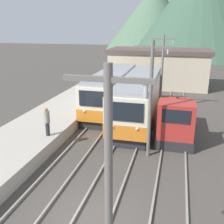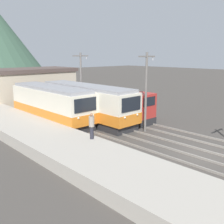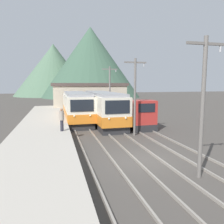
# 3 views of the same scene
# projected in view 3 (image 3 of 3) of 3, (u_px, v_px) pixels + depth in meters

# --- Properties ---
(ground_plane) EXTENTS (200.00, 200.00, 0.00)m
(ground_plane) POSITION_uv_depth(u_px,v_px,m) (143.00, 160.00, 13.28)
(ground_plane) COLOR #47423D
(platform_left) EXTENTS (4.50, 54.00, 0.85)m
(platform_left) POSITION_uv_depth(u_px,v_px,m) (35.00, 162.00, 11.67)
(platform_left) COLOR #ADA599
(platform_left) RESTS_ON ground
(track_left) EXTENTS (1.54, 60.00, 0.14)m
(track_left) POSITION_uv_depth(u_px,v_px,m) (101.00, 163.00, 12.62)
(track_left) COLOR gray
(track_left) RESTS_ON ground
(track_center) EXTENTS (1.54, 60.00, 0.14)m
(track_center) POSITION_uv_depth(u_px,v_px,m) (146.00, 158.00, 13.32)
(track_center) COLOR gray
(track_center) RESTS_ON ground
(track_right) EXTENTS (1.54, 60.00, 0.14)m
(track_right) POSITION_uv_depth(u_px,v_px,m) (189.00, 154.00, 14.07)
(track_right) COLOR gray
(track_right) RESTS_ON ground
(commuter_train_left) EXTENTS (2.84, 11.10, 3.59)m
(commuter_train_left) POSITION_uv_depth(u_px,v_px,m) (77.00, 108.00, 26.28)
(commuter_train_left) COLOR #28282B
(commuter_train_left) RESTS_ON ground
(commuter_train_center) EXTENTS (2.84, 12.24, 3.66)m
(commuter_train_center) POSITION_uv_depth(u_px,v_px,m) (103.00, 109.00, 25.08)
(commuter_train_center) COLOR #28282B
(commuter_train_center) RESTS_ON ground
(shunting_locomotive) EXTENTS (2.40, 5.74, 3.00)m
(shunting_locomotive) POSITION_uv_depth(u_px,v_px,m) (137.00, 116.00, 23.00)
(shunting_locomotive) COLOR #28282B
(shunting_locomotive) RESTS_ON ground
(catenary_mast_near) EXTENTS (2.00, 0.20, 6.78)m
(catenary_mast_near) POSITION_uv_depth(u_px,v_px,m) (203.00, 103.00, 10.33)
(catenary_mast_near) COLOR slate
(catenary_mast_near) RESTS_ON ground
(catenary_mast_mid) EXTENTS (2.00, 0.20, 6.78)m
(catenary_mast_mid) POSITION_uv_depth(u_px,v_px,m) (135.00, 94.00, 19.10)
(catenary_mast_mid) COLOR slate
(catenary_mast_mid) RESTS_ON ground
(catenary_mast_far) EXTENTS (2.00, 0.20, 6.78)m
(catenary_mast_far) POSITION_uv_depth(u_px,v_px,m) (110.00, 91.00, 27.88)
(catenary_mast_far) COLOR slate
(catenary_mast_far) RESTS_ON ground
(person_on_platform) EXTENTS (0.38, 0.38, 1.84)m
(person_on_platform) POSITION_uv_depth(u_px,v_px,m) (62.00, 119.00, 17.32)
(person_on_platform) COLOR #282833
(person_on_platform) RESTS_ON platform_left
(station_building) EXTENTS (12.60, 6.30, 4.72)m
(station_building) POSITION_uv_depth(u_px,v_px,m) (89.00, 97.00, 38.08)
(station_building) COLOR beige
(station_building) RESTS_ON ground
(mountain_backdrop) EXTENTS (44.71, 44.02, 23.99)m
(mountain_backdrop) POSITION_uv_depth(u_px,v_px,m) (69.00, 67.00, 80.63)
(mountain_backdrop) COLOR #47664C
(mountain_backdrop) RESTS_ON ground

